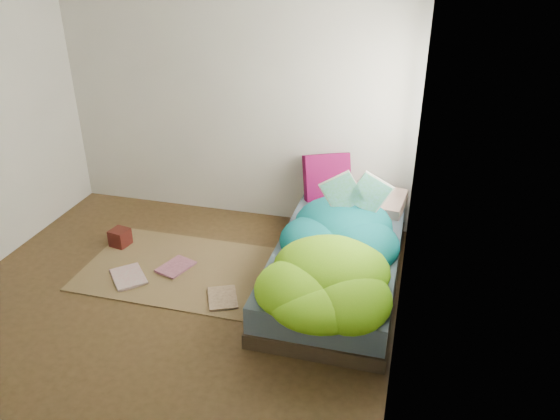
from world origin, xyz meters
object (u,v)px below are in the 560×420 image
object	(u,v)px
open_book	(357,182)
wooden_box	(120,237)
floor_book_a	(113,281)
floor_book_b	(166,263)
pillow_magenta	(327,177)
bed	(337,265)

from	to	relation	value
open_book	wooden_box	bearing A→B (deg)	175.67
wooden_box	floor_book_a	world-z (taller)	wooden_box
wooden_box	floor_book_b	world-z (taller)	wooden_box
pillow_magenta	bed	bearing A→B (deg)	-100.20
pillow_magenta	floor_book_a	size ratio (longest dim) A/B	1.27
floor_book_b	floor_book_a	bearing A→B (deg)	-111.82
bed	floor_book_b	distance (m)	1.50
wooden_box	floor_book_b	size ratio (longest dim) A/B	0.52
open_book	bed	bearing A→B (deg)	-119.85
floor_book_b	open_book	bearing A→B (deg)	32.49
wooden_box	floor_book_b	distance (m)	0.60
pillow_magenta	floor_book_a	distance (m)	2.15
floor_book_b	bed	bearing A→B (deg)	24.30
bed	floor_book_a	world-z (taller)	bed
floor_book_a	floor_book_b	distance (m)	0.48
floor_book_a	floor_book_b	world-z (taller)	floor_book_b
pillow_magenta	floor_book_b	size ratio (longest dim) A/B	1.42
bed	open_book	bearing A→B (deg)	69.20
bed	floor_book_b	bearing A→B (deg)	-174.47
pillow_magenta	floor_book_b	bearing A→B (deg)	-166.30
floor_book_a	pillow_magenta	bearing A→B (deg)	-0.19
open_book	floor_book_b	xyz separation A→B (m)	(-1.58, -0.39, -0.80)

